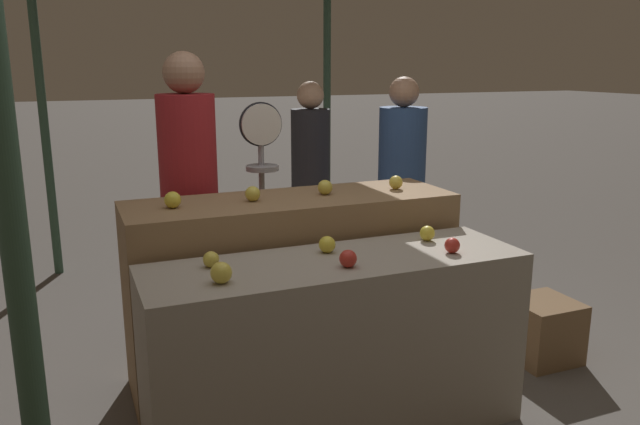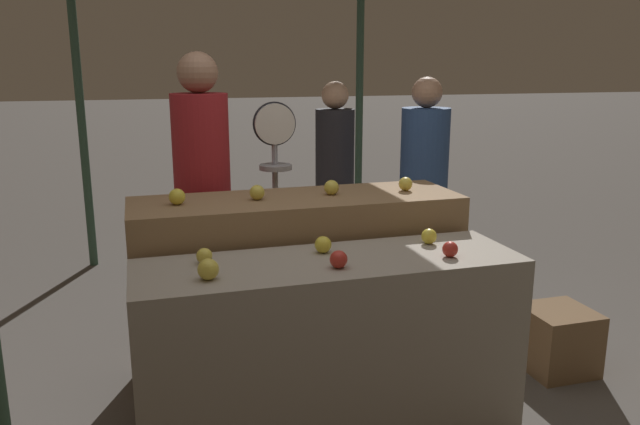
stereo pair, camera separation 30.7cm
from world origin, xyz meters
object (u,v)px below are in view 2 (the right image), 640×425
at_px(person_customer_left, 424,175).
at_px(person_customer_right, 335,167).
at_px(produce_scale, 276,171).
at_px(wooden_crate_side, 557,340).
at_px(person_vendor_at_scale, 202,180).

xyz_separation_m(person_customer_left, person_customer_right, (-0.49, 0.57, -0.01)).
relative_size(produce_scale, person_customer_left, 0.92).
bearing_deg(person_customer_right, wooden_crate_side, 109.47).
bearing_deg(produce_scale, person_customer_right, 53.34).
bearing_deg(wooden_crate_side, person_vendor_at_scale, 154.16).
distance_m(person_vendor_at_scale, person_customer_left, 1.66).
relative_size(person_vendor_at_scale, wooden_crate_side, 4.90).
xyz_separation_m(person_customer_right, wooden_crate_side, (0.76, -1.82, -0.75)).
bearing_deg(person_vendor_at_scale, wooden_crate_side, -176.64).
distance_m(produce_scale, wooden_crate_side, 1.93).
bearing_deg(person_customer_right, person_vendor_at_scale, 35.87).
xyz_separation_m(produce_scale, person_customer_left, (1.17, 0.34, -0.14)).
xyz_separation_m(person_vendor_at_scale, wooden_crate_side, (1.88, -0.91, -0.87)).
bearing_deg(produce_scale, person_customer_left, 16.25).
distance_m(produce_scale, person_customer_left, 1.23).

